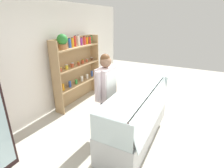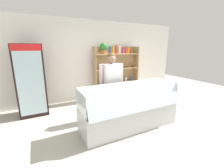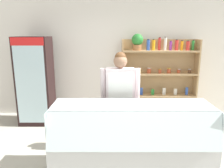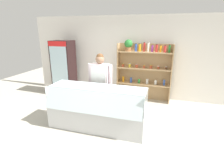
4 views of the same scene
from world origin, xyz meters
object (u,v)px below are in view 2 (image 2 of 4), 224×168
deli_display_case (129,114)px  shelving_unit (115,67)px  shop_clerk (112,81)px  drinks_fridge (31,81)px

deli_display_case → shelving_unit: bearing=70.3°
deli_display_case → shop_clerk: (-0.14, 0.61, 0.69)m
shelving_unit → deli_display_case: bearing=-109.7°
drinks_fridge → shelving_unit: shelving_unit is taller
shop_clerk → shelving_unit: bearing=58.8°
drinks_fridge → deli_display_case: (1.95, -1.80, -0.64)m
shelving_unit → shop_clerk: bearing=-121.2°
shelving_unit → shop_clerk: shelving_unit is taller
drinks_fridge → shop_clerk: size_ratio=1.13×
drinks_fridge → shop_clerk: bearing=-33.3°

